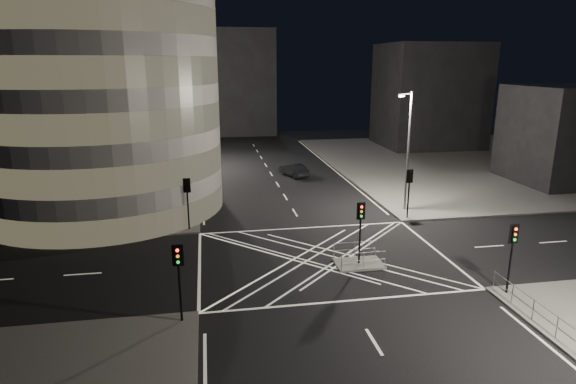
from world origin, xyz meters
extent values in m
plane|color=black|center=(0.00, 0.00, 0.00)|extent=(120.00, 120.00, 0.00)
cube|color=#585553|center=(-29.00, 27.00, 0.07)|extent=(42.00, 42.00, 0.15)
cube|color=#585553|center=(29.00, 27.00, 0.07)|extent=(42.00, 42.00, 0.15)
cube|color=slate|center=(2.00, -1.50, 0.07)|extent=(3.00, 2.00, 0.15)
cylinder|color=gray|center=(-16.00, 14.00, 12.65)|extent=(20.00, 20.00, 25.00)
cube|color=gray|center=(-26.00, 24.00, 12.65)|extent=(20.00, 18.00, 25.00)
cube|color=gray|center=(-22.00, 42.00, 11.15)|extent=(24.00, 16.00, 22.00)
cube|color=black|center=(26.00, 40.00, 7.65)|extent=(14.00, 12.00, 15.00)
cube|color=black|center=(30.00, 16.00, 5.15)|extent=(10.00, 10.00, 10.00)
cube|color=black|center=(-4.00, 58.00, 9.00)|extent=(18.00, 8.00, 18.00)
cylinder|color=black|center=(-10.50, 9.00, 1.80)|extent=(0.32, 0.32, 3.30)
ellipsoid|color=black|center=(-10.50, 9.00, 4.54)|extent=(3.95, 3.95, 4.55)
cylinder|color=black|center=(-10.50, 15.00, 2.14)|extent=(0.32, 0.32, 3.98)
ellipsoid|color=black|center=(-10.50, 15.00, 5.45)|extent=(4.79, 4.79, 5.51)
cylinder|color=black|center=(-10.50, 21.00, 2.04)|extent=(0.32, 0.32, 3.78)
ellipsoid|color=black|center=(-10.50, 21.00, 4.95)|extent=(3.70, 3.70, 4.26)
cylinder|color=black|center=(-10.50, 27.00, 2.20)|extent=(0.32, 0.32, 4.10)
ellipsoid|color=black|center=(-10.50, 27.00, 5.61)|extent=(4.92, 4.92, 5.66)
cylinder|color=black|center=(-10.50, 33.00, 1.47)|extent=(0.32, 0.32, 2.64)
ellipsoid|color=black|center=(-10.50, 33.00, 3.79)|extent=(3.63, 3.63, 4.18)
cylinder|color=black|center=(-8.80, 6.80, 1.65)|extent=(0.12, 0.12, 3.00)
cube|color=black|center=(-8.80, 6.80, 3.60)|extent=(0.28, 0.22, 0.90)
cube|color=black|center=(-8.80, 6.80, 3.60)|extent=(0.55, 0.04, 1.10)
cylinder|color=black|center=(-8.80, -6.80, 1.65)|extent=(0.12, 0.12, 3.00)
cube|color=black|center=(-8.80, -6.80, 3.60)|extent=(0.28, 0.22, 0.90)
cube|color=black|center=(-8.80, -6.80, 3.60)|extent=(0.55, 0.04, 1.10)
cylinder|color=black|center=(8.80, 6.80, 1.65)|extent=(0.12, 0.12, 3.00)
cube|color=black|center=(8.80, 6.80, 3.60)|extent=(0.28, 0.22, 0.90)
cube|color=black|center=(8.80, 6.80, 3.60)|extent=(0.55, 0.04, 1.10)
cylinder|color=black|center=(8.80, -6.80, 1.65)|extent=(0.12, 0.12, 3.00)
cube|color=black|center=(8.80, -6.80, 3.60)|extent=(0.28, 0.22, 0.90)
cube|color=black|center=(8.80, -6.80, 3.60)|extent=(0.55, 0.04, 1.10)
cylinder|color=black|center=(2.00, -1.50, 1.65)|extent=(0.12, 0.12, 3.00)
cube|color=black|center=(2.00, -1.50, 3.60)|extent=(0.28, 0.22, 0.90)
cube|color=black|center=(2.00, -1.50, 3.60)|extent=(0.55, 0.04, 1.10)
cylinder|color=slate|center=(-9.50, 12.00, 5.15)|extent=(0.20, 0.20, 10.00)
cylinder|color=slate|center=(-9.05, 12.00, 10.00)|extent=(0.90, 0.10, 0.10)
cube|color=slate|center=(-8.60, 12.00, 9.90)|extent=(0.50, 0.25, 0.18)
cube|color=white|center=(-8.60, 12.00, 9.79)|extent=(0.42, 0.20, 0.05)
cylinder|color=slate|center=(-9.50, 30.00, 5.15)|extent=(0.20, 0.20, 10.00)
cylinder|color=slate|center=(-9.05, 30.00, 10.00)|extent=(0.90, 0.10, 0.10)
cube|color=slate|center=(-8.60, 30.00, 9.90)|extent=(0.50, 0.25, 0.18)
cube|color=white|center=(-8.60, 30.00, 9.79)|extent=(0.42, 0.20, 0.05)
cylinder|color=slate|center=(9.50, 9.00, 5.15)|extent=(0.20, 0.20, 10.00)
cylinder|color=slate|center=(9.05, 9.00, 10.00)|extent=(0.90, 0.10, 0.10)
cube|color=slate|center=(8.60, 9.00, 9.90)|extent=(0.50, 0.25, 0.18)
cube|color=white|center=(8.60, 9.00, 9.79)|extent=(0.42, 0.20, 0.05)
cube|color=slate|center=(8.30, -12.15, 0.70)|extent=(0.06, 11.70, 1.10)
cube|color=slate|center=(2.00, -2.40, 0.70)|extent=(2.80, 0.06, 1.10)
cube|color=slate|center=(2.00, -0.60, 0.70)|extent=(2.80, 0.06, 1.10)
imported|color=black|center=(2.38, 23.41, 0.72)|extent=(2.93, 4.60, 1.43)
camera|label=1|loc=(-7.23, -28.64, 12.47)|focal=30.00mm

